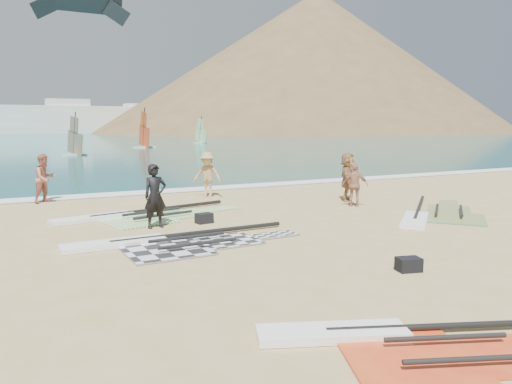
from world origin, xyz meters
name	(u,v)px	position (x,y,z in m)	size (l,w,h in m)	color
ground	(378,247)	(0.00, 0.00, 0.00)	(300.00, 300.00, 0.00)	tan
sea	(37,135)	(0.00, 132.00, 0.00)	(300.00, 240.00, 0.06)	#0C5058
surf_line	(203,189)	(0.00, 12.30, 0.00)	(300.00, 1.20, 0.04)	white
headland_main	(316,132)	(85.00, 130.00, 0.00)	(143.00, 143.00, 45.00)	brown
headland_minor	(378,131)	(120.00, 140.00, 0.00)	(70.00, 70.00, 28.00)	brown
rig_grey	(168,243)	(-4.63, 2.65, 0.05)	(6.23, 2.47, 0.20)	black
rig_green	(137,216)	(-4.45, 6.69, 0.05)	(6.45, 3.22, 0.20)	#5BC92D
rig_orange	(434,215)	(4.49, 2.43, 0.05)	(5.76, 4.96, 0.20)	orange
rig_red	(413,344)	(-3.35, -4.64, 0.05)	(5.02, 3.19, 0.20)	red
gear_bag_near	(204,218)	(-2.80, 4.84, 0.16)	(0.50, 0.36, 0.32)	black
gear_bag_far	(409,264)	(-0.79, -1.89, 0.15)	(0.49, 0.34, 0.29)	black
person_wetsuit	(155,196)	(-4.33, 4.85, 0.95)	(0.70, 0.46, 1.91)	black
beachgoer_left	(45,178)	(-6.87, 11.50, 0.95)	(0.93, 0.72, 1.90)	#AE6350
beachgoer_mid	(207,175)	(-0.67, 9.95, 0.95)	(1.23, 0.71, 1.90)	tan
beachgoer_back	(355,185)	(3.33, 5.18, 0.81)	(0.95, 0.39, 1.62)	tan
beachgoer_right	(348,177)	(3.99, 6.50, 0.97)	(1.79, 0.57, 1.93)	#9D7049
windsurfer_left	(75,143)	(-2.13, 40.12, 1.23)	(2.34, 2.57, 4.14)	white
windsurfer_centre	(144,137)	(7.46, 51.83, 1.41)	(2.83, 3.33, 5.01)	white
windsurfer_right	(201,135)	(18.46, 61.37, 1.23)	(2.37, 2.66, 4.15)	white
kitesurf_kite	(81,4)	(-1.23, 38.35, 13.48)	(8.56, 1.18, 2.66)	black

